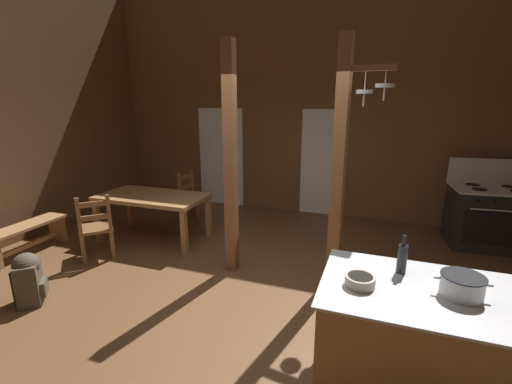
% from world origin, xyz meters
% --- Properties ---
extents(ground_plane, '(8.67, 7.70, 0.10)m').
position_xyz_m(ground_plane, '(0.00, 0.00, -0.05)').
color(ground_plane, brown).
extents(wall_back, '(8.67, 0.14, 4.55)m').
position_xyz_m(wall_back, '(0.00, 3.52, 2.27)').
color(wall_back, brown).
rests_on(wall_back, ground_plane).
extents(glazed_door_back_left, '(1.00, 0.01, 2.05)m').
position_xyz_m(glazed_door_back_left, '(-1.77, 3.44, 1.02)').
color(glazed_door_back_left, white).
rests_on(glazed_door_back_left, ground_plane).
extents(glazed_panel_back_right, '(0.84, 0.01, 2.05)m').
position_xyz_m(glazed_panel_back_right, '(0.39, 3.44, 1.02)').
color(glazed_panel_back_right, white).
rests_on(glazed_panel_back_right, ground_plane).
extents(kitchen_island, '(2.17, 0.98, 0.91)m').
position_xyz_m(kitchen_island, '(2.16, -0.79, 0.45)').
color(kitchen_island, '#9E7044').
rests_on(kitchen_island, ground_plane).
extents(stove_range, '(1.20, 0.90, 1.32)m').
position_xyz_m(stove_range, '(3.09, 2.70, 0.48)').
color(stove_range, black).
rests_on(stove_range, ground_plane).
extents(support_post_with_pot_rack, '(0.60, 0.24, 2.90)m').
position_xyz_m(support_post_with_pot_rack, '(1.02, 0.76, 1.54)').
color(support_post_with_pot_rack, brown).
rests_on(support_post_with_pot_rack, ground_plane).
extents(support_post_center, '(0.14, 0.14, 2.90)m').
position_xyz_m(support_post_center, '(-0.33, 0.67, 1.45)').
color(support_post_center, brown).
rests_on(support_post_center, ground_plane).
extents(dining_table, '(1.71, 0.91, 0.74)m').
position_xyz_m(dining_table, '(-1.95, 1.23, 0.65)').
color(dining_table, '#9E7044').
rests_on(dining_table, ground_plane).
extents(ladderback_chair_near_window, '(0.48, 0.48, 0.95)m').
position_xyz_m(ladderback_chair_near_window, '(-1.78, 2.19, 0.45)').
color(ladderback_chair_near_window, brown).
rests_on(ladderback_chair_near_window, ground_plane).
extents(ladderback_chair_by_post, '(0.62, 0.62, 0.95)m').
position_xyz_m(ladderback_chair_by_post, '(-2.29, 0.35, 0.45)').
color(ladderback_chair_by_post, brown).
rests_on(ladderback_chair_by_post, ground_plane).
extents(bench_along_left_wall, '(0.37, 1.16, 0.44)m').
position_xyz_m(bench_along_left_wall, '(-3.39, 0.12, 0.30)').
color(bench_along_left_wall, '#9E7044').
rests_on(bench_along_left_wall, ground_plane).
extents(backpack, '(0.39, 0.39, 0.60)m').
position_xyz_m(backpack, '(-2.13, -0.83, 0.31)').
color(backpack, '#4C4233').
rests_on(backpack, ground_plane).
extents(stockpot_on_counter, '(0.35, 0.28, 0.15)m').
position_xyz_m(stockpot_on_counter, '(2.02, -0.78, 0.98)').
color(stockpot_on_counter, silver).
rests_on(stockpot_on_counter, kitchen_island).
extents(mixing_bowl_on_counter, '(0.22, 0.22, 0.08)m').
position_xyz_m(mixing_bowl_on_counter, '(1.36, -0.88, 0.94)').
color(mixing_bowl_on_counter, '#B2A893').
rests_on(mixing_bowl_on_counter, kitchen_island).
extents(bottle_tall_on_counter, '(0.07, 0.07, 0.31)m').
position_xyz_m(bottle_tall_on_counter, '(1.65, -0.56, 1.03)').
color(bottle_tall_on_counter, '#1E2328').
rests_on(bottle_tall_on_counter, kitchen_island).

